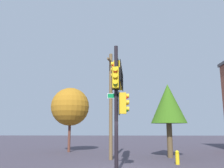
# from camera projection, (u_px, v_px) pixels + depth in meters

# --- Properties ---
(signal_pole_assembly) EXTENTS (5.33, 1.16, 6.59)m
(signal_pole_assembly) POSITION_uv_depth(u_px,v_px,m) (118.00, 83.00, 14.08)
(signal_pole_assembly) COLOR black
(signal_pole_assembly) RESTS_ON ground_plane
(utility_pole) EXTENTS (1.78, 0.50, 7.69)m
(utility_pole) POSITION_uv_depth(u_px,v_px,m) (111.00, 102.00, 17.07)
(utility_pole) COLOR brown
(utility_pole) RESTS_ON ground_plane
(fire_hydrant) EXTENTS (0.33, 0.24, 0.83)m
(fire_hydrant) POSITION_uv_depth(u_px,v_px,m) (177.00, 157.00, 14.29)
(fire_hydrant) COLOR yellow
(fire_hydrant) RESTS_ON ground_plane
(tree_near) EXTENTS (2.74, 2.74, 5.58)m
(tree_near) POSITION_uv_depth(u_px,v_px,m) (168.00, 104.00, 18.20)
(tree_near) COLOR brown
(tree_near) RESTS_ON ground_plane
(tree_mid) EXTENTS (3.61, 3.61, 6.00)m
(tree_mid) POSITION_uv_depth(u_px,v_px,m) (70.00, 107.00, 22.43)
(tree_mid) COLOR brown
(tree_mid) RESTS_ON ground_plane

